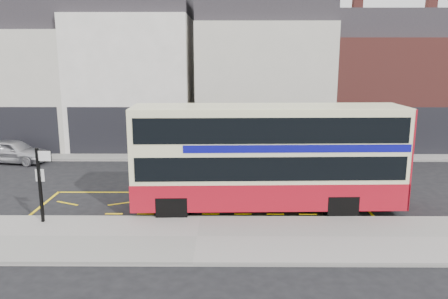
{
  "coord_description": "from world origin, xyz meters",
  "views": [
    {
      "loc": [
        1.05,
        -16.69,
        6.35
      ],
      "look_at": [
        0.92,
        2.0,
        2.36
      ],
      "focal_mm": 35.0,
      "sensor_mm": 36.0,
      "label": 1
    }
  ],
  "objects_px": {
    "bus_stop_post": "(41,178)",
    "car_silver": "(13,151)",
    "car_grey": "(239,153)",
    "street_tree_right": "(279,107)",
    "car_white": "(371,151)",
    "double_decker_bus": "(268,156)"
  },
  "relations": [
    {
      "from": "bus_stop_post",
      "to": "street_tree_right",
      "type": "relative_size",
      "value": 0.64
    },
    {
      "from": "double_decker_bus",
      "to": "car_white",
      "type": "xyz_separation_m",
      "value": [
        7.15,
        8.71,
        -1.62
      ]
    },
    {
      "from": "car_white",
      "to": "street_tree_right",
      "type": "height_order",
      "value": "street_tree_right"
    },
    {
      "from": "bus_stop_post",
      "to": "car_silver",
      "type": "distance_m",
      "value": 11.79
    },
    {
      "from": "car_silver",
      "to": "double_decker_bus",
      "type": "bearing_deg",
      "value": -108.99
    },
    {
      "from": "car_grey",
      "to": "street_tree_right",
      "type": "distance_m",
      "value": 5.05
    },
    {
      "from": "double_decker_bus",
      "to": "street_tree_right",
      "type": "xyz_separation_m",
      "value": [
        1.77,
        11.36,
        0.74
      ]
    },
    {
      "from": "car_white",
      "to": "car_grey",
      "type": "bearing_deg",
      "value": 85.46
    },
    {
      "from": "car_white",
      "to": "street_tree_right",
      "type": "bearing_deg",
      "value": 53.13
    },
    {
      "from": "car_grey",
      "to": "street_tree_right",
      "type": "bearing_deg",
      "value": -43.67
    },
    {
      "from": "double_decker_bus",
      "to": "street_tree_right",
      "type": "bearing_deg",
      "value": 79.47
    },
    {
      "from": "car_silver",
      "to": "car_grey",
      "type": "height_order",
      "value": "car_grey"
    },
    {
      "from": "street_tree_right",
      "to": "bus_stop_post",
      "type": "bearing_deg",
      "value": -128.44
    },
    {
      "from": "car_silver",
      "to": "car_grey",
      "type": "distance_m",
      "value": 13.71
    },
    {
      "from": "bus_stop_post",
      "to": "car_grey",
      "type": "bearing_deg",
      "value": 56.32
    },
    {
      "from": "car_silver",
      "to": "car_grey",
      "type": "relative_size",
      "value": 0.95
    },
    {
      "from": "car_white",
      "to": "double_decker_bus",
      "type": "bearing_deg",
      "value": 130.01
    },
    {
      "from": "bus_stop_post",
      "to": "car_grey",
      "type": "distance_m",
      "value": 12.4
    },
    {
      "from": "car_grey",
      "to": "double_decker_bus",
      "type": "bearing_deg",
      "value": -178.02
    },
    {
      "from": "double_decker_bus",
      "to": "bus_stop_post",
      "type": "height_order",
      "value": "double_decker_bus"
    },
    {
      "from": "bus_stop_post",
      "to": "street_tree_right",
      "type": "height_order",
      "value": "street_tree_right"
    },
    {
      "from": "double_decker_bus",
      "to": "car_grey",
      "type": "distance_m",
      "value": 8.06
    }
  ]
}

